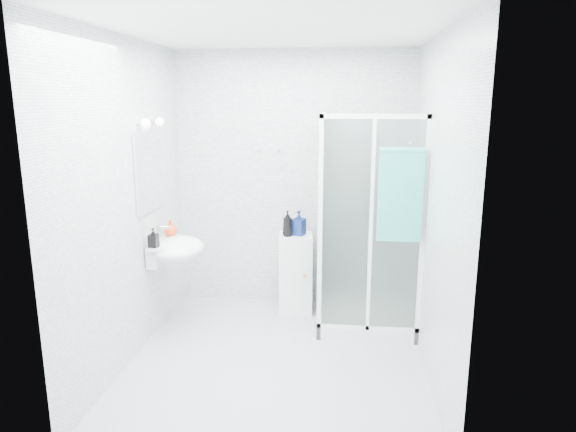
# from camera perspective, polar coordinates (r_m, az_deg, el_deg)

# --- Properties ---
(room) EXTENTS (2.40, 2.60, 2.60)m
(room) POSITION_cam_1_polar(r_m,az_deg,el_deg) (3.97, -1.29, 1.02)
(room) COLOR silver
(room) RESTS_ON ground
(shower_enclosure) EXTENTS (0.90, 0.95, 2.00)m
(shower_enclosure) POSITION_cam_1_polar(r_m,az_deg,el_deg) (4.91, 7.82, -7.13)
(shower_enclosure) COLOR white
(shower_enclosure) RESTS_ON ground
(wall_basin) EXTENTS (0.46, 0.56, 0.35)m
(wall_basin) POSITION_cam_1_polar(r_m,az_deg,el_deg) (4.75, -12.40, -3.58)
(wall_basin) COLOR white
(wall_basin) RESTS_ON ground
(mirror) EXTENTS (0.02, 0.60, 0.70)m
(mirror) POSITION_cam_1_polar(r_m,az_deg,el_deg) (4.67, -15.13, 4.84)
(mirror) COLOR white
(mirror) RESTS_ON room
(vanity_lights) EXTENTS (0.10, 0.40, 0.08)m
(vanity_lights) POSITION_cam_1_polar(r_m,az_deg,el_deg) (4.62, -14.86, 10.01)
(vanity_lights) COLOR silver
(vanity_lights) RESTS_ON room
(wall_hooks) EXTENTS (0.23, 0.06, 0.03)m
(wall_hooks) POSITION_cam_1_polar(r_m,az_deg,el_deg) (5.19, -2.16, 7.36)
(wall_hooks) COLOR silver
(wall_hooks) RESTS_ON room
(storage_cabinet) EXTENTS (0.36, 0.37, 0.80)m
(storage_cabinet) POSITION_cam_1_polar(r_m,az_deg,el_deg) (5.21, 0.84, -6.38)
(storage_cabinet) COLOR white
(storage_cabinet) RESTS_ON ground
(hand_towel) EXTENTS (0.37, 0.05, 0.78)m
(hand_towel) POSITION_cam_1_polar(r_m,az_deg,el_deg) (4.31, 12.38, 2.53)
(hand_towel) COLOR teal
(hand_towel) RESTS_ON shower_enclosure
(shampoo_bottle_a) EXTENTS (0.10, 0.10, 0.26)m
(shampoo_bottle_a) POSITION_cam_1_polar(r_m,az_deg,el_deg) (5.02, -0.05, -0.83)
(shampoo_bottle_a) COLOR black
(shampoo_bottle_a) RESTS_ON storage_cabinet
(shampoo_bottle_b) EXTENTS (0.14, 0.15, 0.24)m
(shampoo_bottle_b) POSITION_cam_1_polar(r_m,az_deg,el_deg) (5.06, 1.22, -0.78)
(shampoo_bottle_b) COLOR navy
(shampoo_bottle_b) RESTS_ON storage_cabinet
(soap_dispenser_orange) EXTENTS (0.15, 0.15, 0.16)m
(soap_dispenser_orange) POSITION_cam_1_polar(r_m,az_deg,el_deg) (4.90, -12.92, -1.34)
(soap_dispenser_orange) COLOR red
(soap_dispenser_orange) RESTS_ON wall_basin
(soap_dispenser_black) EXTENTS (0.08, 0.09, 0.17)m
(soap_dispenser_black) POSITION_cam_1_polar(r_m,az_deg,el_deg) (4.58, -14.72, -2.35)
(soap_dispenser_black) COLOR black
(soap_dispenser_black) RESTS_ON wall_basin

